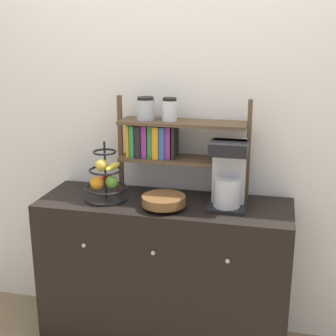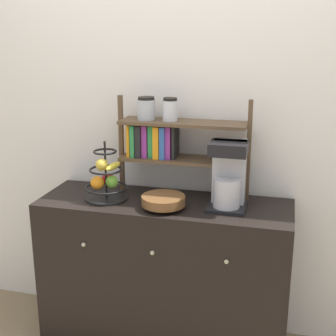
{
  "view_description": "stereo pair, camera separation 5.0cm",
  "coord_description": "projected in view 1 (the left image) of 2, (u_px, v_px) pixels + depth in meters",
  "views": [
    {
      "loc": [
        0.6,
        -2.18,
        1.83
      ],
      "look_at": [
        0.02,
        0.24,
        1.11
      ],
      "focal_mm": 50.0,
      "sensor_mm": 36.0,
      "label": 1
    },
    {
      "loc": [
        0.65,
        -2.16,
        1.83
      ],
      "look_at": [
        0.02,
        0.24,
        1.11
      ],
      "focal_mm": 50.0,
      "sensor_mm": 36.0,
      "label": 2
    }
  ],
  "objects": [
    {
      "name": "sideboard",
      "position": [
        164.0,
        274.0,
        2.77
      ],
      "size": [
        1.43,
        0.5,
        0.91
      ],
      "color": "black",
      "rests_on": "ground_plane"
    },
    {
      "name": "fruit_stand",
      "position": [
        105.0,
        180.0,
        2.65
      ],
      "size": [
        0.24,
        0.24,
        0.34
      ],
      "color": "black",
      "rests_on": "sideboard"
    },
    {
      "name": "wall_back",
      "position": [
        175.0,
        124.0,
        2.8
      ],
      "size": [
        7.0,
        0.05,
        2.6
      ],
      "primitive_type": "cube",
      "color": "silver",
      "rests_on": "ground_plane"
    },
    {
      "name": "shelf_hutch",
      "position": [
        165.0,
        136.0,
        2.68
      ],
      "size": [
        0.77,
        0.2,
        0.58
      ],
      "color": "brown",
      "rests_on": "sideboard"
    },
    {
      "name": "wooden_bowl",
      "position": [
        164.0,
        201.0,
        2.54
      ],
      "size": [
        0.24,
        0.24,
        0.07
      ],
      "color": "brown",
      "rests_on": "sideboard"
    },
    {
      "name": "coffee_maker",
      "position": [
        228.0,
        175.0,
        2.52
      ],
      "size": [
        0.21,
        0.21,
        0.37
      ],
      "color": "black",
      "rests_on": "sideboard"
    }
  ]
}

